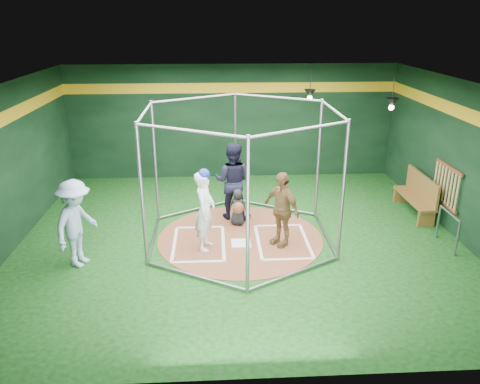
{
  "coord_description": "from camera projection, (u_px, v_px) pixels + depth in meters",
  "views": [
    {
      "loc": [
        -0.56,
        -9.75,
        4.82
      ],
      "look_at": [
        0.0,
        0.1,
        1.1
      ],
      "focal_mm": 35.0,
      "sensor_mm": 36.0,
      "label": 1
    }
  ],
  "objects": [
    {
      "name": "steel_railing",
      "position": [
        448.0,
        224.0,
        10.27
      ],
      "size": [
        0.05,
        0.94,
        0.81
      ],
      "color": "gray",
      "rests_on": "ground"
    },
    {
      "name": "catcher_figure",
      "position": [
        238.0,
        207.0,
        11.32
      ],
      "size": [
        0.51,
        0.6,
        0.92
      ],
      "color": "black",
      "rests_on": "clay_disc"
    },
    {
      "name": "pendant_lamp_far",
      "position": [
        392.0,
        103.0,
        11.95
      ],
      "size": [
        0.34,
        0.34,
        0.9
      ],
      "color": "black",
      "rests_on": "room_shell"
    },
    {
      "name": "batting_cage",
      "position": [
        240.0,
        177.0,
        10.31
      ],
      "size": [
        4.05,
        4.67,
        3.0
      ],
      "color": "gray",
      "rests_on": "ground"
    },
    {
      "name": "home_plate",
      "position": [
        241.0,
        243.0,
        10.55
      ],
      "size": [
        0.43,
        0.43,
        0.01
      ],
      "primitive_type": "cube",
      "color": "white",
      "rests_on": "clay_disc"
    },
    {
      "name": "batter_box_left",
      "position": [
        199.0,
        243.0,
        10.54
      ],
      "size": [
        1.17,
        1.77,
        0.01
      ],
      "color": "white",
      "rests_on": "clay_disc"
    },
    {
      "name": "batter_figure",
      "position": [
        205.0,
        210.0,
        10.04
      ],
      "size": [
        0.56,
        0.72,
        1.83
      ],
      "color": "white",
      "rests_on": "clay_disc"
    },
    {
      "name": "clay_disc",
      "position": [
        240.0,
        238.0,
        10.83
      ],
      "size": [
        3.8,
        3.8,
        0.01
      ],
      "primitive_type": "cylinder",
      "color": "brown",
      "rests_on": "ground"
    },
    {
      "name": "bystander_blue",
      "position": [
        76.0,
        224.0,
        9.38
      ],
      "size": [
        1.05,
        1.35,
        1.84
      ],
      "primitive_type": "imported",
      "rotation": [
        0.0,
        0.0,
        1.21
      ],
      "color": "#A0B8D4",
      "rests_on": "ground"
    },
    {
      "name": "room_shell",
      "position": [
        240.0,
        166.0,
        10.22
      ],
      "size": [
        10.1,
        9.1,
        3.53
      ],
      "color": "#0C380D",
      "rests_on": "ground"
    },
    {
      "name": "umpire",
      "position": [
        233.0,
        181.0,
        11.6
      ],
      "size": [
        1.1,
        0.96,
        1.94
      ],
      "primitive_type": "imported",
      "rotation": [
        0.0,
        0.0,
        2.87
      ],
      "color": "black",
      "rests_on": "clay_disc"
    },
    {
      "name": "batter_box_right",
      "position": [
        282.0,
        241.0,
        10.64
      ],
      "size": [
        1.17,
        1.77,
        0.01
      ],
      "color": "white",
      "rests_on": "clay_disc"
    },
    {
      "name": "pendant_lamp_near",
      "position": [
        310.0,
        94.0,
        13.35
      ],
      "size": [
        0.34,
        0.34,
        0.9
      ],
      "color": "black",
      "rests_on": "room_shell"
    },
    {
      "name": "dugout_bench",
      "position": [
        418.0,
        194.0,
        11.99
      ],
      "size": [
        0.42,
        1.81,
        1.05
      ],
      "color": "brown",
      "rests_on": "ground"
    },
    {
      "name": "visitor_leopard",
      "position": [
        281.0,
        209.0,
        10.24
      ],
      "size": [
        0.93,
        1.04,
        1.69
      ],
      "primitive_type": "imported",
      "rotation": [
        0.0,
        0.0,
        -0.91
      ],
      "color": "#A27C45",
      "rests_on": "clay_disc"
    },
    {
      "name": "bat_rack",
      "position": [
        446.0,
        185.0,
        11.1
      ],
      "size": [
        0.07,
        1.25,
        0.98
      ],
      "color": "brown",
      "rests_on": "room_shell"
    }
  ]
}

